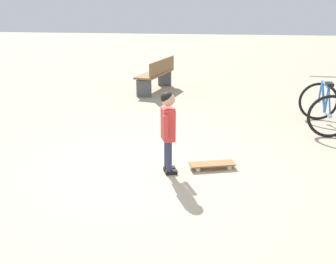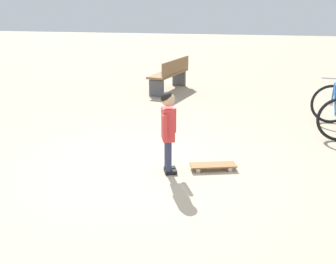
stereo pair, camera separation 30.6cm
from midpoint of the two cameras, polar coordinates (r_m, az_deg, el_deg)
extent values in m
plane|color=tan|center=(4.89, -3.30, -6.20)|extent=(50.00, 50.00, 0.00)
cylinder|color=#2D3351|center=(4.85, 1.72, -3.29)|extent=(0.08, 0.08, 0.42)
cube|color=black|center=(4.94, 2.04, -5.59)|extent=(0.13, 0.17, 0.05)
cylinder|color=#2D3351|center=(4.75, 1.95, -3.78)|extent=(0.08, 0.08, 0.42)
cube|color=black|center=(4.84, 2.27, -6.11)|extent=(0.13, 0.17, 0.05)
cube|color=#D13838|center=(4.66, 1.88, 1.14)|extent=(0.27, 0.22, 0.40)
cylinder|color=#D13838|center=(4.83, 2.72, 1.74)|extent=(0.06, 0.06, 0.32)
cylinder|color=#D13838|center=(4.51, 1.48, 0.53)|extent=(0.06, 0.06, 0.32)
sphere|color=tan|center=(4.58, 1.92, 4.91)|extent=(0.17, 0.17, 0.17)
sphere|color=black|center=(4.57, 1.80, 5.09)|extent=(0.16, 0.16, 0.16)
cube|color=olive|center=(5.00, 8.58, -4.97)|extent=(0.36, 0.63, 0.02)
cube|color=#B7B7BC|center=(5.06, 10.88, -5.00)|extent=(0.11, 0.06, 0.02)
cube|color=#B7B7BC|center=(4.96, 6.21, -5.23)|extent=(0.11, 0.06, 0.02)
cylinder|color=beige|center=(5.14, 10.64, -4.90)|extent=(0.05, 0.06, 0.06)
cylinder|color=beige|center=(5.00, 11.10, -5.58)|extent=(0.05, 0.06, 0.06)
cylinder|color=beige|center=(5.04, 6.04, -5.13)|extent=(0.05, 0.06, 0.06)
cylinder|color=beige|center=(4.91, 6.37, -5.83)|extent=(0.05, 0.06, 0.06)
torus|color=black|center=(7.50, 24.49, 3.85)|extent=(0.08, 0.71, 0.71)
cylinder|color=#B7B7BC|center=(7.50, 24.49, 3.85)|extent=(0.06, 0.06, 0.06)
cylinder|color=#2D6BB7|center=(7.13, 25.08, 4.53)|extent=(0.52, 0.06, 0.48)
cylinder|color=#2D6BB7|center=(7.41, 24.75, 5.25)|extent=(0.13, 0.04, 0.41)
cylinder|color=#B7B7BC|center=(7.31, 25.10, 7.29)|extent=(0.04, 0.46, 0.02)
cube|color=brown|center=(9.51, 1.01, 8.82)|extent=(1.66, 0.75, 0.05)
cube|color=brown|center=(9.41, 2.15, 9.93)|extent=(1.58, 0.36, 0.32)
cube|color=#4C4C51|center=(10.19, 2.55, 8.06)|extent=(0.15, 0.36, 0.39)
cube|color=#4C4C51|center=(8.93, -0.76, 6.58)|extent=(0.15, 0.36, 0.39)
camera|label=1|loc=(0.15, -88.13, 0.63)|focal=40.42mm
camera|label=2|loc=(0.15, 91.87, -0.63)|focal=40.42mm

